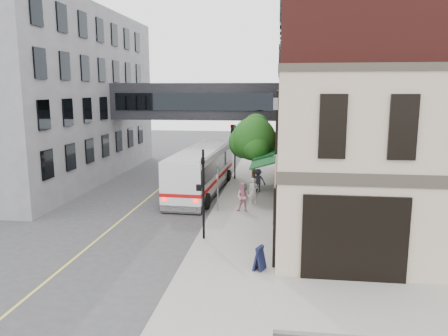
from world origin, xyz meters
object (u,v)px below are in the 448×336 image
(bus, at_px, (202,169))
(pedestrian_a, at_px, (253,191))
(pedestrian_b, at_px, (244,197))
(pedestrian_c, at_px, (258,180))
(newspaper_box, at_px, (244,191))
(sandwich_board, at_px, (260,258))

(bus, distance_m, pedestrian_a, 5.14)
(pedestrian_b, distance_m, pedestrian_c, 5.33)
(bus, height_order, pedestrian_c, bus)
(bus, height_order, newspaper_box, bus)
(pedestrian_a, height_order, sandwich_board, pedestrian_a)
(pedestrian_a, distance_m, newspaper_box, 1.77)
(pedestrian_b, xyz_separation_m, pedestrian_c, (0.60, 5.30, -0.06))
(bus, bearing_deg, pedestrian_c, 1.55)
(pedestrian_b, relative_size, newspaper_box, 2.11)
(bus, xyz_separation_m, pedestrian_a, (3.97, -3.16, -0.80))
(sandwich_board, bearing_deg, newspaper_box, 119.87)
(pedestrian_c, height_order, sandwich_board, pedestrian_c)
(bus, distance_m, pedestrian_b, 6.31)
(pedestrian_c, bearing_deg, pedestrian_a, -79.34)
(pedestrian_b, distance_m, sandwich_board, 8.72)
(pedestrian_b, relative_size, pedestrian_c, 1.07)
(pedestrian_a, height_order, newspaper_box, pedestrian_a)
(newspaper_box, xyz_separation_m, sandwich_board, (1.67, -12.18, 0.08))
(bus, bearing_deg, sandwich_board, -70.45)
(sandwich_board, bearing_deg, pedestrian_b, 121.23)
(pedestrian_c, distance_m, sandwich_board, 13.93)
(pedestrian_b, bearing_deg, sandwich_board, -72.66)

